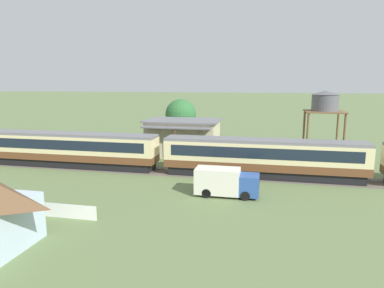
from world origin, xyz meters
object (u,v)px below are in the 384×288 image
passenger_train (265,157)px  yard_tree_0 (181,115)px  water_tower (325,104)px  delivery_truck_blue (225,182)px  station_building (183,137)px

passenger_train → yard_tree_0: 22.72m
passenger_train → water_tower: water_tower is taller
water_tower → delivery_truck_blue: (-10.54, -17.98, -5.79)m
passenger_train → station_building: bearing=139.8°
station_building → water_tower: water_tower is taller
passenger_train → delivery_truck_blue: 7.53m
passenger_train → yard_tree_0: size_ratio=15.20×
station_building → water_tower: (18.14, 2.09, 4.59)m
yard_tree_0 → station_building: bearing=-73.9°
station_building → water_tower: size_ratio=1.13×
passenger_train → station_building: station_building is taller
water_tower → yard_tree_0: size_ratio=1.23×
passenger_train → delivery_truck_blue: (-3.30, -6.69, -0.97)m
water_tower → station_building: bearing=-173.4°
passenger_train → station_building: 14.26m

